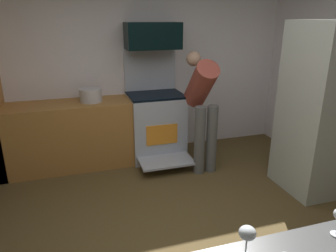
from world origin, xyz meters
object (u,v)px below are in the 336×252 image
at_px(stock_pot, 91,95).
at_px(oven_range, 156,123).
at_px(microwave, 153,36).
at_px(wine_glass_near, 247,234).
at_px(person_cook, 202,102).
at_px(refrigerator, 326,110).

bearing_deg(stock_pot, oven_range, -0.91).
bearing_deg(microwave, oven_range, -90.00).
relative_size(wine_glass_near, stock_pot, 0.57).
height_order(person_cook, wine_glass_near, person_cook).
height_order(microwave, stock_pot, microwave).
bearing_deg(stock_pot, microwave, 5.15).
distance_m(person_cook, stock_pot, 1.48).
relative_size(refrigerator, person_cook, 1.26).
bearing_deg(wine_glass_near, microwave, 82.82).
bearing_deg(wine_glass_near, stock_pot, 98.50).
relative_size(oven_range, microwave, 2.10).
bearing_deg(wine_glass_near, refrigerator, 40.07).
bearing_deg(refrigerator, microwave, 136.69).
xyz_separation_m(refrigerator, wine_glass_near, (-2.05, -1.72, 0.05)).
bearing_deg(stock_pot, person_cook, -21.87).
relative_size(microwave, person_cook, 0.48).
xyz_separation_m(person_cook, stock_pot, (-1.37, 0.55, 0.06)).
distance_m(wine_glass_near, stock_pot, 3.22).
distance_m(refrigerator, stock_pot, 2.92).
distance_m(oven_range, microwave, 1.23).
bearing_deg(wine_glass_near, person_cook, 71.18).
xyz_separation_m(microwave, person_cook, (0.49, -0.63, -0.81)).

